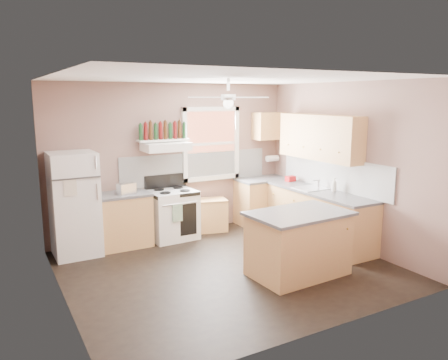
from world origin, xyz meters
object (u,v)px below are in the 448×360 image
cart (210,215)px  toaster (126,189)px  island (298,245)px  refrigerator (74,204)px  stove (173,215)px

cart → toaster: bearing=-160.9°
toaster → island: 2.91m
refrigerator → island: 3.47m
island → toaster: bearing=124.5°
stove → island: bearing=-71.1°
toaster → stove: size_ratio=0.33×
refrigerator → toaster: 0.83m
toaster → cart: 1.76m
refrigerator → toaster: (0.81, -0.06, 0.17)m
cart → refrigerator: bearing=-164.0°
island → cart: bearing=90.1°
toaster → cart: toaster is taller
toaster → cart: bearing=-10.3°
refrigerator → island: size_ratio=1.26×
refrigerator → toaster: size_ratio=5.82×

